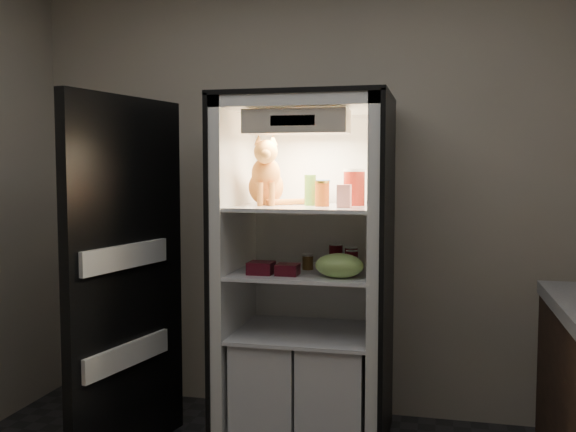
{
  "coord_description": "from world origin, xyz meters",
  "views": [
    {
      "loc": [
        0.69,
        -2.02,
        1.49
      ],
      "look_at": [
        -0.09,
        1.32,
        1.23
      ],
      "focal_mm": 40.0,
      "sensor_mm": 36.0,
      "label": 1
    }
  ],
  "objects_px": {
    "parmesan_shaker": "(310,190)",
    "mayo_tub": "(321,192)",
    "berry_box_right": "(288,270)",
    "soda_can_b": "(351,259)",
    "condiment_jar": "(308,262)",
    "berry_box_left": "(261,268)",
    "refrigerator": "(307,296)",
    "salsa_jar": "(322,194)",
    "tabby_cat": "(266,179)",
    "cream_carton": "(344,196)",
    "soda_can_a": "(336,257)",
    "pepper_jar": "(354,187)",
    "soda_can_c": "(352,262)",
    "grape_bag": "(339,266)"
  },
  "relations": [
    {
      "from": "berry_box_left",
      "to": "condiment_jar",
      "type": "bearing_deg",
      "value": 44.01
    },
    {
      "from": "soda_can_c",
      "to": "condiment_jar",
      "type": "relative_size",
      "value": 1.44
    },
    {
      "from": "salsa_jar",
      "to": "soda_can_b",
      "type": "xyz_separation_m",
      "value": [
        0.14,
        0.08,
        -0.35
      ]
    },
    {
      "from": "cream_carton",
      "to": "berry_box_left",
      "type": "distance_m",
      "value": 0.57
    },
    {
      "from": "pepper_jar",
      "to": "berry_box_right",
      "type": "relative_size",
      "value": 1.73
    },
    {
      "from": "refrigerator",
      "to": "berry_box_right",
      "type": "height_order",
      "value": "refrigerator"
    },
    {
      "from": "tabby_cat",
      "to": "cream_carton",
      "type": "xyz_separation_m",
      "value": [
        0.45,
        -0.14,
        -0.08
      ]
    },
    {
      "from": "condiment_jar",
      "to": "berry_box_left",
      "type": "relative_size",
      "value": 0.65
    },
    {
      "from": "condiment_jar",
      "to": "salsa_jar",
      "type": "bearing_deg",
      "value": -41.66
    },
    {
      "from": "refrigerator",
      "to": "tabby_cat",
      "type": "distance_m",
      "value": 0.68
    },
    {
      "from": "soda_can_c",
      "to": "berry_box_left",
      "type": "height_order",
      "value": "soda_can_c"
    },
    {
      "from": "tabby_cat",
      "to": "berry_box_left",
      "type": "height_order",
      "value": "tabby_cat"
    },
    {
      "from": "condiment_jar",
      "to": "cream_carton",
      "type": "bearing_deg",
      "value": -35.5
    },
    {
      "from": "berry_box_right",
      "to": "berry_box_left",
      "type": "bearing_deg",
      "value": 179.19
    },
    {
      "from": "cream_carton",
      "to": "grape_bag",
      "type": "bearing_deg",
      "value": -100.85
    },
    {
      "from": "pepper_jar",
      "to": "condiment_jar",
      "type": "bearing_deg",
      "value": -175.62
    },
    {
      "from": "berry_box_right",
      "to": "soda_can_b",
      "type": "bearing_deg",
      "value": 33.53
    },
    {
      "from": "refrigerator",
      "to": "soda_can_b",
      "type": "relative_size",
      "value": 14.73
    },
    {
      "from": "condiment_jar",
      "to": "pepper_jar",
      "type": "bearing_deg",
      "value": 4.38
    },
    {
      "from": "soda_can_a",
      "to": "salsa_jar",
      "type": "bearing_deg",
      "value": -116.71
    },
    {
      "from": "soda_can_c",
      "to": "soda_can_b",
      "type": "bearing_deg",
      "value": 101.5
    },
    {
      "from": "soda_can_b",
      "to": "grape_bag",
      "type": "relative_size",
      "value": 0.52
    },
    {
      "from": "refrigerator",
      "to": "grape_bag",
      "type": "relative_size",
      "value": 7.66
    },
    {
      "from": "soda_can_a",
      "to": "grape_bag",
      "type": "distance_m",
      "value": 0.26
    },
    {
      "from": "refrigerator",
      "to": "soda_can_a",
      "type": "bearing_deg",
      "value": 3.41
    },
    {
      "from": "mayo_tub",
      "to": "pepper_jar",
      "type": "height_order",
      "value": "pepper_jar"
    },
    {
      "from": "refrigerator",
      "to": "soda_can_a",
      "type": "distance_m",
      "value": 0.27
    },
    {
      "from": "refrigerator",
      "to": "berry_box_left",
      "type": "relative_size",
      "value": 14.73
    },
    {
      "from": "refrigerator",
      "to": "tabby_cat",
      "type": "height_order",
      "value": "refrigerator"
    },
    {
      "from": "soda_can_b",
      "to": "refrigerator",
      "type": "bearing_deg",
      "value": 174.7
    },
    {
      "from": "parmesan_shaker",
      "to": "pepper_jar",
      "type": "distance_m",
      "value": 0.23
    },
    {
      "from": "soda_can_b",
      "to": "berry_box_left",
      "type": "distance_m",
      "value": 0.49
    },
    {
      "from": "tabby_cat",
      "to": "refrigerator",
      "type": "bearing_deg",
      "value": -5.61
    },
    {
      "from": "salsa_jar",
      "to": "soda_can_c",
      "type": "relative_size",
      "value": 1.12
    },
    {
      "from": "soda_can_b",
      "to": "soda_can_c",
      "type": "distance_m",
      "value": 0.06
    },
    {
      "from": "tabby_cat",
      "to": "berry_box_left",
      "type": "xyz_separation_m",
      "value": [
        0.02,
        -0.19,
        -0.46
      ]
    },
    {
      "from": "refrigerator",
      "to": "condiment_jar",
      "type": "distance_m",
      "value": 0.19
    },
    {
      "from": "soda_can_c",
      "to": "grape_bag",
      "type": "height_order",
      "value": "grape_bag"
    },
    {
      "from": "mayo_tub",
      "to": "soda_can_a",
      "type": "bearing_deg",
      "value": -48.7
    },
    {
      "from": "tabby_cat",
      "to": "berry_box_left",
      "type": "relative_size",
      "value": 2.97
    },
    {
      "from": "mayo_tub",
      "to": "berry_box_right",
      "type": "height_order",
      "value": "mayo_tub"
    },
    {
      "from": "soda_can_a",
      "to": "berry_box_left",
      "type": "height_order",
      "value": "soda_can_a"
    },
    {
      "from": "refrigerator",
      "to": "cream_carton",
      "type": "height_order",
      "value": "refrigerator"
    },
    {
      "from": "parmesan_shaker",
      "to": "mayo_tub",
      "type": "bearing_deg",
      "value": 80.26
    },
    {
      "from": "pepper_jar",
      "to": "cream_carton",
      "type": "height_order",
      "value": "pepper_jar"
    },
    {
      "from": "berry_box_left",
      "to": "salsa_jar",
      "type": "bearing_deg",
      "value": 21.57
    },
    {
      "from": "condiment_jar",
      "to": "berry_box_left",
      "type": "height_order",
      "value": "condiment_jar"
    },
    {
      "from": "refrigerator",
      "to": "salsa_jar",
      "type": "xyz_separation_m",
      "value": [
        0.1,
        -0.1,
        0.57
      ]
    },
    {
      "from": "soda_can_c",
      "to": "tabby_cat",
      "type": "bearing_deg",
      "value": 173.93
    },
    {
      "from": "condiment_jar",
      "to": "grape_bag",
      "type": "xyz_separation_m",
      "value": [
        0.21,
        -0.22,
        0.02
      ]
    }
  ]
}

